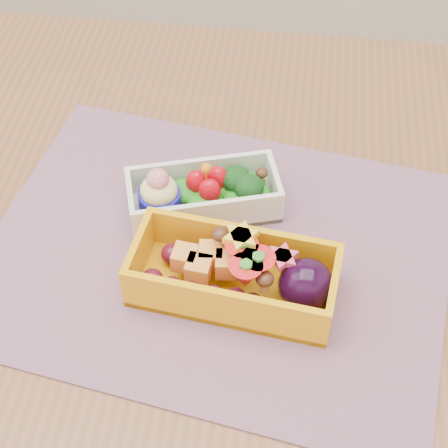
# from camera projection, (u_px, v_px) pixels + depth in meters

# --- Properties ---
(table) EXTENTS (1.20, 0.80, 0.75)m
(table) POSITION_uv_depth(u_px,v_px,m) (226.00, 315.00, 0.78)
(table) COLOR brown
(table) RESTS_ON ground
(placemat) EXTENTS (0.50, 0.42, 0.00)m
(placemat) POSITION_uv_depth(u_px,v_px,m) (216.00, 252.00, 0.71)
(placemat) COLOR gray
(placemat) RESTS_ON table
(bento_white) EXTENTS (0.17, 0.11, 0.06)m
(bento_white) POSITION_uv_depth(u_px,v_px,m) (203.00, 194.00, 0.73)
(bento_white) COLOR silver
(bento_white) RESTS_ON placemat
(bento_yellow) EXTENTS (0.20, 0.11, 0.06)m
(bento_yellow) POSITION_uv_depth(u_px,v_px,m) (238.00, 275.00, 0.65)
(bento_yellow) COLOR #EAA00B
(bento_yellow) RESTS_ON placemat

